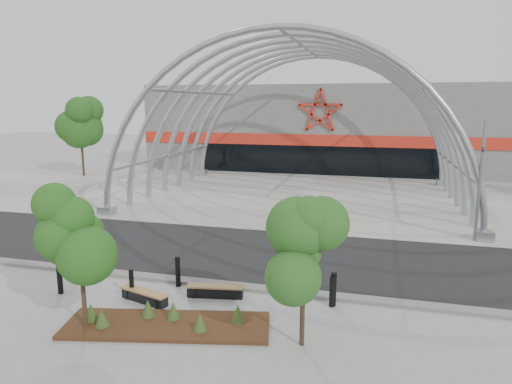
{
  "coord_description": "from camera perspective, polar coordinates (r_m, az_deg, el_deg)",
  "views": [
    {
      "loc": [
        4.93,
        -14.61,
        6.38
      ],
      "look_at": [
        0.0,
        4.0,
        2.6
      ],
      "focal_mm": 32.0,
      "sensor_mm": 36.0,
      "label": 1
    }
  ],
  "objects": [
    {
      "name": "street_tree_0",
      "position": [
        13.44,
        -21.31,
        -4.46
      ],
      "size": [
        1.8,
        1.8,
        4.1
      ],
      "color": "#332518",
      "rests_on": "ground"
    },
    {
      "name": "road",
      "position": [
        19.82,
        -0.37,
        -7.64
      ],
      "size": [
        140.0,
        7.0,
        0.02
      ],
      "primitive_type": "cube",
      "color": "black",
      "rests_on": "ground"
    },
    {
      "name": "bollard_3",
      "position": [
        15.02,
        9.68,
        -11.89
      ],
      "size": [
        0.18,
        0.18,
        1.11
      ],
      "primitive_type": "cylinder",
      "color": "black",
      "rests_on": "ground"
    },
    {
      "name": "bench_1",
      "position": [
        15.63,
        -5.11,
        -12.26
      ],
      "size": [
        1.94,
        0.71,
        0.4
      ],
      "color": "black",
      "rests_on": "ground"
    },
    {
      "name": "bollard_0",
      "position": [
        17.04,
        -23.34,
        -9.81
      ],
      "size": [
        0.18,
        0.18,
        1.12
      ],
      "primitive_type": "cylinder",
      "color": "black",
      "rests_on": "ground"
    },
    {
      "name": "signal_pole",
      "position": [
        23.2,
        26.23,
        1.43
      ],
      "size": [
        0.34,
        0.79,
        5.63
      ],
      "color": "gray",
      "rests_on": "ground"
    },
    {
      "name": "kerb",
      "position": [
        16.45,
        -3.87,
        -11.52
      ],
      "size": [
        60.0,
        0.5,
        0.12
      ],
      "primitive_type": "cube",
      "color": "slate",
      "rests_on": "ground"
    },
    {
      "name": "forecourt",
      "position": [
        31.17,
        5.42,
        -0.71
      ],
      "size": [
        60.0,
        17.0,
        0.04
      ],
      "primitive_type": "cube",
      "color": "#A39E94",
      "rests_on": "ground"
    },
    {
      "name": "bench_0",
      "position": [
        15.64,
        -13.77,
        -12.57
      ],
      "size": [
        1.84,
        0.91,
        0.38
      ],
      "color": "black",
      "rests_on": "ground"
    },
    {
      "name": "vault_canopy",
      "position": [
        31.17,
        5.42,
        -0.72
      ],
      "size": [
        20.8,
        15.8,
        20.36
      ],
      "color": "#9CA1A7",
      "rests_on": "ground"
    },
    {
      "name": "bg_tree_0",
      "position": [
        42.69,
        -21.12,
        8.04
      ],
      "size": [
        3.0,
        3.0,
        6.45
      ],
      "color": "black",
      "rests_on": "ground"
    },
    {
      "name": "ground",
      "position": [
        16.69,
        -3.59,
        -11.39
      ],
      "size": [
        140.0,
        140.0,
        0.0
      ],
      "primitive_type": "plane",
      "color": "gray",
      "rests_on": "ground"
    },
    {
      "name": "street_tree_1",
      "position": [
        11.83,
        5.99,
        -6.57
      ],
      "size": [
        1.65,
        1.65,
        3.9
      ],
      "color": "black",
      "rests_on": "ground"
    },
    {
      "name": "planting_bed",
      "position": [
        13.97,
        -11.36,
        -15.63
      ],
      "size": [
        6.14,
        3.01,
        0.62
      ],
      "color": "#341B0F",
      "rests_on": "ground"
    },
    {
      "name": "bollard_1",
      "position": [
        15.94,
        -15.29,
        -10.97
      ],
      "size": [
        0.16,
        0.16,
        0.99
      ],
      "primitive_type": "cylinder",
      "color": "black",
      "rests_on": "ground"
    },
    {
      "name": "bollard_4",
      "position": [
        14.96,
        9.47,
        -12.19
      ],
      "size": [
        0.16,
        0.16,
        1.0
      ],
      "primitive_type": "cylinder",
      "color": "black",
      "rests_on": "ground"
    },
    {
      "name": "bollard_2",
      "position": [
        16.5,
        -9.75,
        -9.77
      ],
      "size": [
        0.17,
        0.17,
        1.09
      ],
      "primitive_type": "cylinder",
      "color": "black",
      "rests_on": "ground"
    },
    {
      "name": "arena_building",
      "position": [
        48.37,
        9.06,
        8.14
      ],
      "size": [
        34.0,
        15.24,
        8.0
      ],
      "color": "slate",
      "rests_on": "ground"
    }
  ]
}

